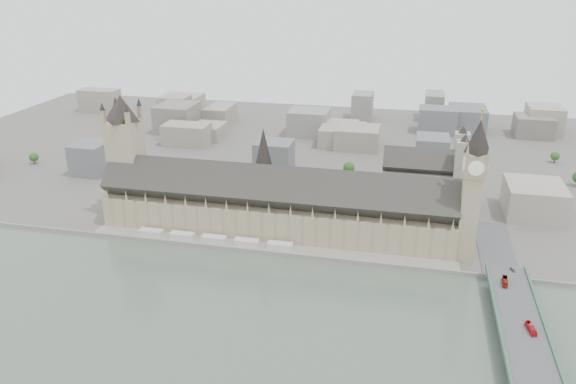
% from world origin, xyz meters
% --- Properties ---
extents(ground, '(900.00, 900.00, 0.00)m').
position_xyz_m(ground, '(0.00, 0.00, 0.00)').
color(ground, '#595651').
rests_on(ground, ground).
extents(embankment_wall, '(600.00, 1.50, 3.00)m').
position_xyz_m(embankment_wall, '(0.00, -15.00, 1.50)').
color(embankment_wall, slate).
rests_on(embankment_wall, ground).
extents(river_terrace, '(270.00, 15.00, 2.00)m').
position_xyz_m(river_terrace, '(0.00, -7.50, 1.00)').
color(river_terrace, slate).
rests_on(river_terrace, ground).
extents(terrace_tents, '(118.00, 7.00, 4.00)m').
position_xyz_m(terrace_tents, '(-40.00, -7.00, 4.00)').
color(terrace_tents, silver).
rests_on(terrace_tents, river_terrace).
extents(palace_of_westminster, '(265.00, 40.73, 55.44)m').
position_xyz_m(palace_of_westminster, '(0.00, 19.70, 22.71)').
color(palace_of_westminster, gray).
rests_on(palace_of_westminster, ground).
extents(elizabeth_tower, '(17.00, 17.00, 107.50)m').
position_xyz_m(elizabeth_tower, '(138.00, 8.00, 58.09)').
color(elizabeth_tower, gray).
rests_on(elizabeth_tower, ground).
extents(victoria_tower, '(30.00, 30.00, 100.00)m').
position_xyz_m(victoria_tower, '(-122.00, 26.00, 55.20)').
color(victoria_tower, gray).
rests_on(victoria_tower, ground).
extents(central_tower, '(13.00, 13.00, 48.00)m').
position_xyz_m(central_tower, '(-10.00, 26.00, 57.92)').
color(central_tower, '#9E896D').
rests_on(central_tower, ground).
extents(westminster_bridge, '(25.00, 325.00, 10.25)m').
position_xyz_m(westminster_bridge, '(162.00, -87.50, 5.12)').
color(westminster_bridge, '#474749').
rests_on(westminster_bridge, ground).
extents(westminster_abbey, '(68.00, 36.00, 64.00)m').
position_xyz_m(westminster_abbey, '(110.92, 95.00, 25.08)').
color(westminster_abbey, gray).
rests_on(westminster_abbey, ground).
extents(city_skyline_inland, '(720.00, 360.00, 38.00)m').
position_xyz_m(city_skyline_inland, '(0.00, 245.00, 19.00)').
color(city_skyline_inland, gray).
rests_on(city_skyline_inland, ground).
extents(park_trees, '(110.00, 30.00, 15.00)m').
position_xyz_m(park_trees, '(-10.00, 60.00, 7.50)').
color(park_trees, '#1D4D1B').
rests_on(park_trees, ground).
extents(red_bus_north, '(3.90, 12.17, 3.33)m').
position_xyz_m(red_bus_north, '(158.56, -37.99, 11.92)').
color(red_bus_north, '#9E1F12').
rests_on(red_bus_north, westminster_bridge).
extents(red_bus_south, '(4.56, 11.86, 3.22)m').
position_xyz_m(red_bus_south, '(165.67, -85.40, 11.86)').
color(red_bus_south, red).
rests_on(red_bus_south, westminster_bridge).
extents(car_approach, '(3.45, 5.19, 1.40)m').
position_xyz_m(car_approach, '(165.53, -20.40, 10.95)').
color(car_approach, gray).
rests_on(car_approach, westminster_bridge).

